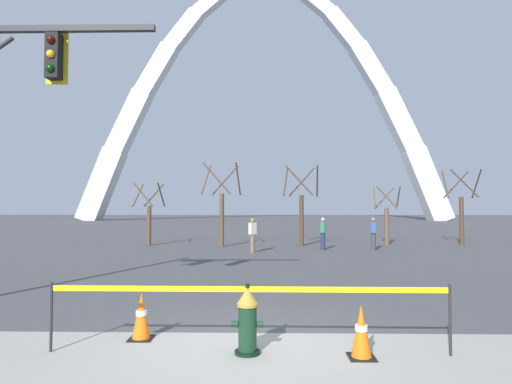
{
  "coord_description": "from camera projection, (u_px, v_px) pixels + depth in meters",
  "views": [
    {
      "loc": [
        0.23,
        -6.71,
        2.06
      ],
      "look_at": [
        -0.0,
        5.0,
        2.5
      ],
      "focal_mm": 29.79,
      "sensor_mm": 36.0,
      "label": 1
    }
  ],
  "objects": [
    {
      "name": "tree_center_left",
      "position": [
        301.0,
        210.0,
        23.11
      ],
      "size": [
        2.0,
        2.01,
        4.34
      ],
      "color": "#473323",
      "rests_on": "ground"
    },
    {
      "name": "fire_hydrant",
      "position": [
        247.0,
        321.0,
        5.99
      ],
      "size": [
        0.46,
        0.48,
        0.99
      ],
      "color": "black",
      "rests_on": "ground"
    },
    {
      "name": "traffic_cone_mid_sidewalk",
      "position": [
        361.0,
        332.0,
        5.81
      ],
      "size": [
        0.36,
        0.36,
        0.73
      ],
      "color": "black",
      "rests_on": "ground"
    },
    {
      "name": "tree_right_mid",
      "position": [
        461.0,
        211.0,
        23.87
      ],
      "size": [
        1.94,
        1.95,
        4.21
      ],
      "color": "#473323",
      "rests_on": "ground"
    },
    {
      "name": "ground_plane",
      "position": [
        250.0,
        340.0,
        6.63
      ],
      "size": [
        240.0,
        240.0,
        0.0
      ],
      "primitive_type": "plane",
      "color": "#474749"
    },
    {
      "name": "caution_tape_barrier",
      "position": [
        248.0,
        305.0,
        5.98
      ],
      "size": [
        5.67,
        0.09,
        0.99
      ],
      "color": "#232326",
      "rests_on": "ground"
    },
    {
      "name": "tree_left_mid",
      "position": [
        222.0,
        210.0,
        22.63
      ],
      "size": [
        2.04,
        2.06,
        4.45
      ],
      "color": "brown",
      "rests_on": "ground"
    },
    {
      "name": "traffic_cone_by_hydrant",
      "position": [
        141.0,
        317.0,
        6.64
      ],
      "size": [
        0.36,
        0.36,
        0.73
      ],
      "color": "black",
      "rests_on": "ground"
    },
    {
      "name": "pedestrian_standing_center",
      "position": [
        323.0,
        233.0,
        20.94
      ],
      "size": [
        0.28,
        0.38,
        1.59
      ],
      "color": "#232847",
      "rests_on": "ground"
    },
    {
      "name": "tree_center_right",
      "position": [
        387.0,
        219.0,
        23.85
      ],
      "size": [
        1.52,
        1.53,
        3.27
      ],
      "color": "brown",
      "rests_on": "ground"
    },
    {
      "name": "pedestrian_walking_right",
      "position": [
        373.0,
        233.0,
        20.64
      ],
      "size": [
        0.27,
        0.38,
        1.59
      ],
      "color": "#38383D",
      "rests_on": "ground"
    },
    {
      "name": "tree_far_left",
      "position": [
        149.0,
        218.0,
        23.3
      ],
      "size": [
        1.6,
        1.61,
        3.44
      ],
      "color": "brown",
      "rests_on": "ground"
    },
    {
      "name": "monument_arch",
      "position": [
        263.0,
        109.0,
        70.81
      ],
      "size": [
        61.63,
        3.34,
        42.05
      ],
      "color": "silver",
      "rests_on": "ground"
    },
    {
      "name": "pedestrian_walking_left",
      "position": [
        253.0,
        235.0,
        19.6
      ],
      "size": [
        0.38,
        0.38,
        1.59
      ],
      "color": "brown",
      "rests_on": "ground"
    }
  ]
}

